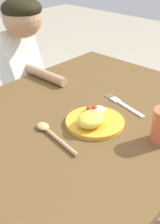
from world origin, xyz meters
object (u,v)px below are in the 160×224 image
Objects in this scene: spoon at (51,133)px; plate at (94,120)px; fork at (124,105)px; person at (21,86)px.

plate is at bearing -103.76° from spoon.
spoon is (-0.32, 0.06, 0.00)m from fork.
plate reaches higher than fork.
plate is at bearing 76.47° from person.
spoon is 0.61m from person.
person is at bearing -17.71° from spoon.
fork is 0.21× the size of person.
fork is 0.60m from person.
spoon is 0.22× the size of person.
fork is 0.32m from spoon.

